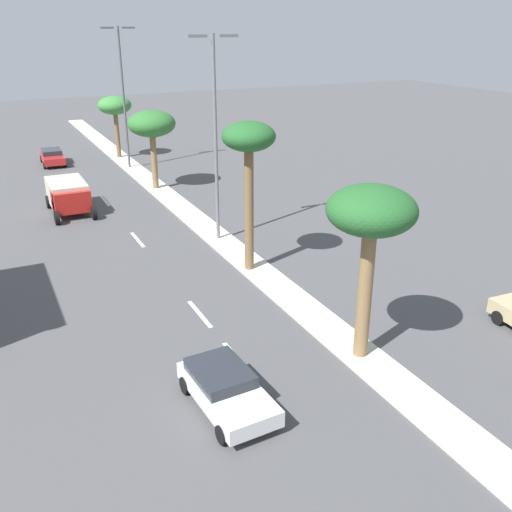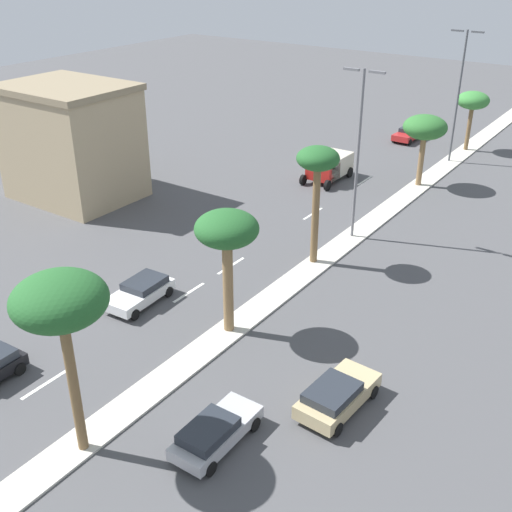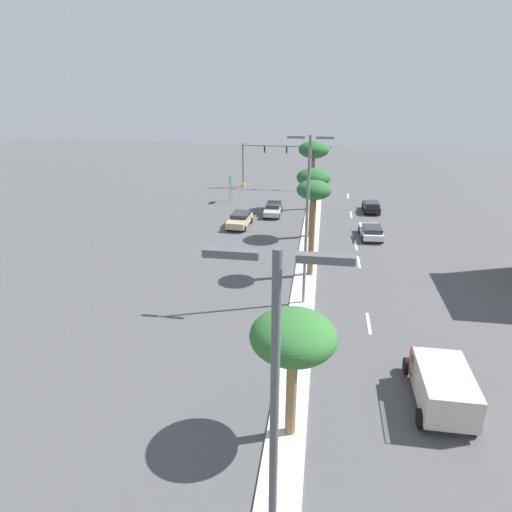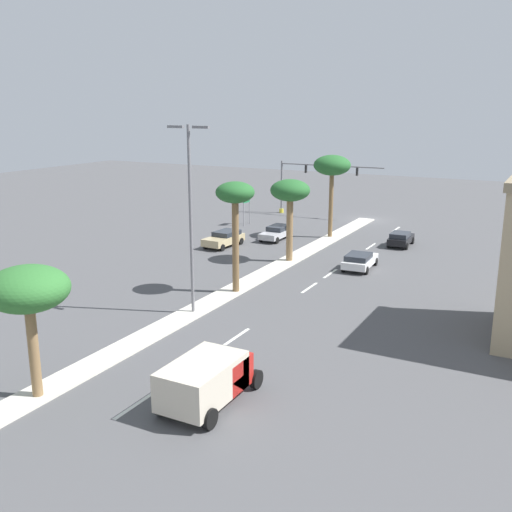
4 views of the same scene
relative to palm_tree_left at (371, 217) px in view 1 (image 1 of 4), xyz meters
The scene contains 15 objects.
ground_plane 13.35m from the palm_tree_left, 89.74° to the left, with size 160.00×160.00×0.00m, color #4C4C4F.
median_curb 22.43m from the palm_tree_left, 89.86° to the left, with size 1.80×87.00×0.12m, color beige.
lane_stripe_leading 7.61m from the palm_tree_left, 157.05° to the left, with size 0.20×2.80×0.01m, color silver.
lane_stripe_trailing 9.59m from the palm_tree_left, 126.06° to the left, with size 0.20×2.80×0.01m, color silver.
lane_stripe_near 18.36m from the palm_tree_left, 104.90° to the left, with size 0.20×2.80×0.01m, color silver.
lane_stripe_inboard 26.95m from the palm_tree_left, 99.79° to the left, with size 0.20×2.80×0.01m, color silver.
palm_tree_left is the anchor object (origin of this frame).
palm_tree_front 9.68m from the palm_tree_left, 91.72° to the left, with size 2.68×2.68×7.79m.
palm_tree_trailing 27.40m from the palm_tree_left, 90.20° to the left, with size 3.66×3.66×6.07m.
palm_tree_far 39.90m from the palm_tree_left, 90.04° to the left, with size 3.16×3.16×5.82m.
street_lamp_right 14.68m from the palm_tree_left, 90.04° to the left, with size 2.90×0.24×11.71m.
street_lamp_far 35.40m from the palm_tree_left, 90.28° to the left, with size 2.90×0.24×11.97m.
sedan_red_leading 40.76m from the palm_tree_left, 98.88° to the left, with size 2.12×4.26×1.34m.
sedan_white_center 7.95m from the palm_tree_left, behind, with size 2.28×4.40×1.33m.
box_truck 25.72m from the palm_tree_left, 106.65° to the left, with size 2.68×5.25×2.15m.
Camera 1 is at (-12.31, 6.25, 12.33)m, focal length 39.78 mm.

